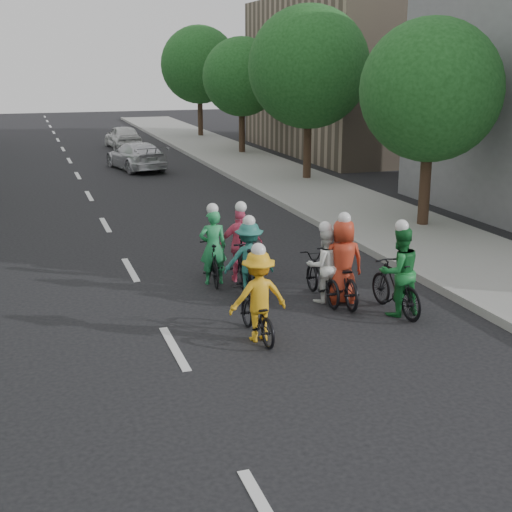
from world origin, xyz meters
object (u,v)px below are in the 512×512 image
cyclist_6 (212,255)px  follow_car_trail (123,137)px  follow_car_lead (136,156)px  cyclist_1 (398,279)px  cyclist_5 (248,265)px  cyclist_0 (258,304)px  cyclist_2 (323,273)px  cyclist_4 (341,271)px  cyclist_3 (240,251)px

cyclist_6 → follow_car_trail: 25.98m
follow_car_lead → cyclist_1: bearing=83.8°
follow_car_trail → cyclist_5: bearing=83.1°
cyclist_0 → cyclist_2: 2.49m
cyclist_1 → cyclist_6: size_ratio=1.04×
cyclist_2 → cyclist_5: (-1.35, 0.76, 0.08)m
cyclist_1 → cyclist_2: cyclist_1 is taller
cyclist_4 → cyclist_5: bearing=-24.4°
cyclist_0 → cyclist_5: 2.41m
cyclist_3 → cyclist_2: bearing=132.2°
cyclist_3 → cyclist_5: size_ratio=1.02×
cyclist_0 → cyclist_4: cyclist_4 is taller
cyclist_6 → cyclist_4: bearing=141.1°
cyclist_5 → follow_car_lead: bearing=-81.1°
cyclist_2 → follow_car_trail: size_ratio=0.48×
cyclist_1 → cyclist_6: (-2.88, 3.07, -0.09)m
follow_car_lead → follow_car_trail: follow_car_trail is taller
cyclist_1 → follow_car_lead: bearing=-88.2°
follow_car_lead → follow_car_trail: bearing=-105.2°
cyclist_0 → follow_car_lead: (1.18, 21.01, -0.03)m
cyclist_2 → cyclist_4: size_ratio=0.89×
follow_car_lead → cyclist_6: bearing=75.3°
cyclist_6 → cyclist_0: bearing=93.6°
cyclist_0 → cyclist_6: bearing=-93.4°
follow_car_trail → cyclist_3: bearing=83.3°
cyclist_2 → cyclist_3: bearing=-55.6°
cyclist_4 → cyclist_3: bearing=-48.3°
cyclist_5 → cyclist_2: bearing=161.3°
cyclist_0 → cyclist_1: bearing=-174.3°
cyclist_2 → cyclist_4: bearing=150.0°
cyclist_0 → cyclist_3: cyclist_3 is taller
cyclist_2 → cyclist_4: cyclist_4 is taller
cyclist_1 → cyclist_0: bearing=4.3°
cyclist_3 → follow_car_lead: (0.45, 17.57, -0.05)m
cyclist_5 → follow_car_trail: 27.08m
cyclist_0 → follow_car_trail: bearing=-95.2°
cyclist_3 → cyclist_4: bearing=135.8°
cyclist_0 → cyclist_6: 3.46m
cyclist_0 → cyclist_5: bearing=-105.6°
cyclist_6 → follow_car_trail: size_ratio=0.48×
cyclist_4 → cyclist_5: cyclist_4 is taller
cyclist_0 → cyclist_5: (0.57, 2.34, 0.02)m
cyclist_3 → cyclist_5: 1.11m
cyclist_4 → follow_car_lead: bearing=-81.4°
cyclist_0 → cyclist_2: bearing=-142.6°
cyclist_2 → cyclist_3: cyclist_3 is taller
cyclist_3 → cyclist_4: size_ratio=0.94×
cyclist_6 → follow_car_trail: (1.67, 25.93, 0.02)m
cyclist_1 → cyclist_3: 3.79m
follow_car_lead → cyclist_5: bearing=77.0°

